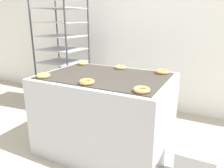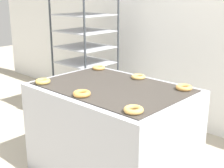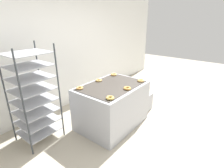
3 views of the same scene
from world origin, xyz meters
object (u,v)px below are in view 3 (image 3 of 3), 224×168
object	(u,v)px
donut_near_right	(141,81)
donut_far_right	(114,75)
donut_far_left	(80,88)
donut_near_center	(127,88)
donut_near_left	(110,98)
baking_rack_cart	(33,95)
glaze_bin	(143,101)
donut_far_center	(99,80)
fryer_machine	(112,105)

from	to	relation	value
donut_near_right	donut_far_right	distance (m)	0.66
donut_far_left	donut_near_center	bearing A→B (deg)	-53.59
donut_near_left	donut_near_center	size ratio (longest dim) A/B	0.95
donut_near_right	donut_far_right	bearing A→B (deg)	90.90
donut_near_center	donut_far_left	size ratio (longest dim) A/B	1.07
baking_rack_cart	glaze_bin	bearing A→B (deg)	-24.02
donut_far_center	donut_far_right	xyz separation A→B (m)	(0.48, -0.01, 0.00)
donut_near_right	glaze_bin	bearing A→B (deg)	18.48
glaze_bin	donut_near_left	distance (m)	1.58
donut_far_left	donut_near_right	bearing A→B (deg)	-33.96
glaze_bin	donut_far_left	size ratio (longest dim) A/B	3.15
donut_near_right	donut_far_left	distance (m)	1.20
donut_near_right	donut_near_center	bearing A→B (deg)	-179.35
baking_rack_cart	donut_near_right	xyz separation A→B (m)	(1.63, -1.07, 0.01)
baking_rack_cart	donut_near_center	bearing A→B (deg)	-43.45
baking_rack_cart	donut_near_center	xyz separation A→B (m)	(1.14, -1.08, 0.01)
donut_far_left	donut_far_right	size ratio (longest dim) A/B	0.95
donut_far_center	donut_near_left	bearing A→B (deg)	-126.51
fryer_machine	donut_near_right	distance (m)	0.74
baking_rack_cart	donut_far_right	distance (m)	1.67
fryer_machine	donut_near_center	world-z (taller)	donut_near_center
donut_near_left	donut_near_center	distance (m)	0.49
donut_far_left	donut_far_right	xyz separation A→B (m)	(0.98, -0.01, 0.00)
donut_far_left	donut_far_center	world-z (taller)	donut_far_left
donut_far_left	glaze_bin	bearing A→B (deg)	-20.00
fryer_machine	donut_far_center	bearing A→B (deg)	88.20
baking_rack_cart	donut_far_center	size ratio (longest dim) A/B	12.77
fryer_machine	donut_near_left	distance (m)	0.74
donut_near_center	baking_rack_cart	bearing A→B (deg)	136.55
glaze_bin	donut_near_right	distance (m)	0.80
fryer_machine	glaze_bin	distance (m)	0.98
donut_far_right	donut_far_left	bearing A→B (deg)	179.42
fryer_machine	donut_far_left	size ratio (longest dim) A/B	10.31
donut_far_center	donut_far_left	bearing A→B (deg)	-179.68
donut_far_center	donut_near_center	bearing A→B (deg)	-90.82
fryer_machine	baking_rack_cart	world-z (taller)	baking_rack_cart
donut_near_center	donut_far_left	world-z (taller)	donut_near_center
donut_near_right	donut_near_left	bearing A→B (deg)	-179.46
donut_near_left	donut_near_center	xyz separation A→B (m)	(0.49, 0.00, 0.00)
baking_rack_cart	donut_near_right	bearing A→B (deg)	-33.27
glaze_bin	donut_far_right	xyz separation A→B (m)	(-0.45, 0.51, 0.66)
baking_rack_cart	donut_far_left	xyz separation A→B (m)	(0.64, -0.40, 0.01)
donut_near_center	donut_far_left	distance (m)	0.84
donut_near_center	donut_far_right	bearing A→B (deg)	53.86
fryer_machine	donut_near_right	bearing A→B (deg)	-33.69
glaze_bin	donut_far_center	xyz separation A→B (m)	(-0.93, 0.52, 0.65)
baking_rack_cart	donut_far_right	size ratio (longest dim) A/B	12.45
fryer_machine	donut_near_center	distance (m)	0.55
donut_near_right	donut_far_left	xyz separation A→B (m)	(-0.99, 0.67, -0.00)
baking_rack_cart	donut_near_left	bearing A→B (deg)	-59.29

